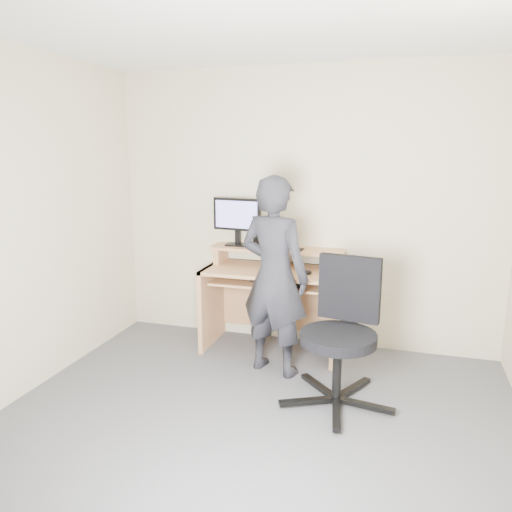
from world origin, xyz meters
The scene contains 14 objects.
ground centered at (0.00, 0.00, 0.00)m, with size 3.50×3.50×0.00m, color #5A5B60.
back_wall centered at (0.00, 1.75, 1.25)m, with size 3.50×0.02×2.50m, color beige.
ceiling centered at (0.00, 0.00, 2.50)m, with size 3.50×3.50×0.02m, color white.
desk centered at (-0.20, 1.53, 0.55)m, with size 1.20×0.60×0.91m.
monitor centered at (-0.58, 1.61, 1.17)m, with size 0.46×0.13×0.44m.
external_drive centered at (-0.37, 1.59, 1.01)m, with size 0.07×0.13×0.20m, color black.
travel_mug centered at (-0.15, 1.62, 1.00)m, with size 0.08×0.08×0.17m, color #B5B4B9.
smartphone centered at (0.01, 1.55, 0.92)m, with size 0.07×0.13×0.01m, color black.
charger centered at (-0.44, 1.54, 0.93)m, with size 0.04×0.04×0.04m, color black.
headphones centered at (-0.28, 1.65, 0.92)m, with size 0.16×0.16×0.02m, color silver.
keyboard centered at (-0.14, 1.36, 0.67)m, with size 0.46×0.18×0.03m, color black.
mouse centered at (0.12, 1.35, 0.77)m, with size 0.10×0.06×0.04m, color black.
office_chair centered at (0.50, 0.70, 0.55)m, with size 0.80×0.80×1.02m.
person centered at (-0.08, 1.03, 0.80)m, with size 0.58×0.38×1.60m, color black.
Camera 1 is at (0.87, -2.67, 1.81)m, focal length 35.00 mm.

